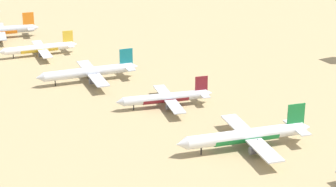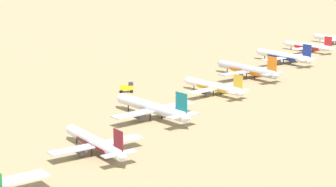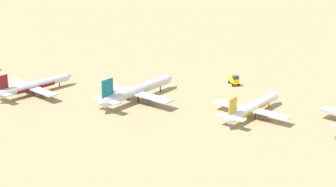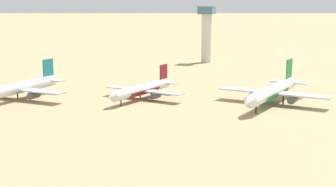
# 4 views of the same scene
# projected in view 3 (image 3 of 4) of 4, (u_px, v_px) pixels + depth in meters

# --- Properties ---
(ground_plane) EXTENTS (1854.58, 1854.58, 0.00)m
(ground_plane) POSITION_uv_depth(u_px,v_px,m) (246.00, 117.00, 185.15)
(ground_plane) COLOR tan
(parked_jet_4) EXTENTS (32.75, 26.69, 9.44)m
(parked_jet_4) POSITION_uv_depth(u_px,v_px,m) (253.00, 107.00, 184.33)
(parked_jet_4) COLOR white
(parked_jet_4) RESTS_ON ground
(parked_jet_5) EXTENTS (38.29, 31.23, 11.04)m
(parked_jet_5) POSITION_uv_depth(u_px,v_px,m) (136.00, 90.00, 198.65)
(parked_jet_5) COLOR silver
(parked_jet_5) RESTS_ON ground
(parked_jet_6) EXTENTS (32.67, 26.80, 9.50)m
(parked_jet_6) POSITION_uv_depth(u_px,v_px,m) (34.00, 86.00, 205.62)
(parked_jet_6) COLOR silver
(parked_jet_6) RESTS_ON ground
(service_truck) EXTENTS (5.42, 5.47, 3.90)m
(service_truck) POSITION_uv_depth(u_px,v_px,m) (234.00, 80.00, 215.96)
(service_truck) COLOR yellow
(service_truck) RESTS_ON ground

